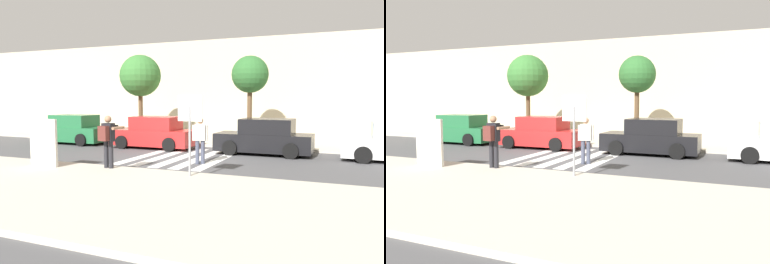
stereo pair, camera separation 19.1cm
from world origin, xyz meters
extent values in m
plane|color=#4C4C4F|center=(0.00, 0.00, 0.00)|extent=(120.00, 120.00, 0.00)
cube|color=beige|center=(0.00, -6.20, 0.07)|extent=(60.00, 6.00, 0.14)
cube|color=beige|center=(0.00, 6.00, 0.07)|extent=(60.00, 4.80, 0.14)
cube|color=beige|center=(0.00, 10.40, 3.03)|extent=(56.00, 4.00, 6.06)
cube|color=silver|center=(-1.60, 0.20, 0.00)|extent=(0.44, 5.20, 0.01)
cube|color=silver|center=(-0.80, 0.20, 0.00)|extent=(0.44, 5.20, 0.01)
cube|color=silver|center=(0.00, 0.20, 0.00)|extent=(0.44, 5.20, 0.01)
cube|color=silver|center=(0.80, 0.20, 0.00)|extent=(0.44, 5.20, 0.01)
cube|color=silver|center=(1.60, 0.20, 0.00)|extent=(0.44, 5.20, 0.01)
cylinder|color=gray|center=(2.01, -3.73, 1.16)|extent=(0.07, 0.07, 2.04)
cube|color=white|center=(2.01, -3.71, 2.13)|extent=(0.76, 0.03, 0.76)
cube|color=red|center=(2.01, -3.70, 2.13)|extent=(0.66, 0.02, 0.66)
cylinder|color=#232328|center=(-1.03, -3.61, 0.58)|extent=(0.15, 0.15, 0.88)
cylinder|color=#232328|center=(-0.83, -3.63, 0.58)|extent=(0.15, 0.15, 0.88)
cube|color=black|center=(-0.93, -3.62, 1.32)|extent=(0.40, 0.27, 0.60)
sphere|color=#A37556|center=(-0.93, -3.62, 1.75)|extent=(0.23, 0.23, 0.23)
cylinder|color=#A37556|center=(-1.16, -3.38, 1.46)|extent=(0.14, 0.59, 0.10)
cylinder|color=#A37556|center=(-0.68, -3.42, 1.46)|extent=(0.14, 0.59, 0.10)
cube|color=black|center=(-0.91, -3.22, 1.49)|extent=(0.15, 0.11, 0.10)
cube|color=#5B2823|center=(-0.95, -3.85, 1.30)|extent=(0.33, 0.22, 0.48)
cylinder|color=#474C60|center=(1.17, -1.04, 0.44)|extent=(0.15, 0.15, 0.88)
cylinder|color=#474C60|center=(1.36, -0.98, 0.44)|extent=(0.15, 0.15, 0.88)
cube|color=silver|center=(1.27, -1.01, 1.18)|extent=(0.44, 0.35, 0.60)
sphere|color=#A37556|center=(1.27, -1.01, 1.61)|extent=(0.23, 0.23, 0.23)
cylinder|color=silver|center=(1.04, -1.09, 1.16)|extent=(0.10, 0.10, 0.58)
cylinder|color=silver|center=(1.49, -0.94, 1.16)|extent=(0.10, 0.10, 0.58)
cube|color=#236B3D|center=(-7.49, 2.30, 0.53)|extent=(4.10, 1.70, 0.76)
cube|color=#236B3D|center=(-7.34, 2.30, 1.23)|extent=(2.20, 1.56, 0.64)
cube|color=slate|center=(-8.41, 2.30, 1.23)|extent=(0.10, 1.50, 0.54)
cube|color=slate|center=(-6.37, 2.30, 1.23)|extent=(0.10, 1.50, 0.51)
cylinder|color=black|center=(-8.76, 1.45, 0.32)|extent=(0.64, 0.22, 0.64)
cylinder|color=black|center=(-8.76, 3.15, 0.32)|extent=(0.64, 0.22, 0.64)
cylinder|color=black|center=(-6.21, 1.45, 0.32)|extent=(0.64, 0.22, 0.64)
cylinder|color=black|center=(-6.21, 3.15, 0.32)|extent=(0.64, 0.22, 0.64)
cube|color=red|center=(-2.50, 2.30, 0.53)|extent=(4.10, 1.70, 0.76)
cube|color=red|center=(-2.35, 2.30, 1.23)|extent=(2.20, 1.56, 0.64)
cube|color=slate|center=(-3.42, 2.30, 1.23)|extent=(0.10, 1.50, 0.54)
cube|color=slate|center=(-1.38, 2.30, 1.23)|extent=(0.10, 1.50, 0.51)
cylinder|color=black|center=(-3.77, 1.45, 0.32)|extent=(0.64, 0.22, 0.64)
cylinder|color=black|center=(-3.77, 3.15, 0.32)|extent=(0.64, 0.22, 0.64)
cylinder|color=black|center=(-1.23, 1.45, 0.32)|extent=(0.64, 0.22, 0.64)
cylinder|color=black|center=(-1.23, 3.15, 0.32)|extent=(0.64, 0.22, 0.64)
cube|color=black|center=(2.92, 2.30, 0.53)|extent=(4.10, 1.70, 0.76)
cube|color=black|center=(3.07, 2.30, 1.23)|extent=(2.20, 1.56, 0.64)
cube|color=slate|center=(2.00, 2.30, 1.23)|extent=(0.10, 1.50, 0.54)
cube|color=slate|center=(4.04, 2.30, 1.23)|extent=(0.10, 1.50, 0.51)
cylinder|color=black|center=(1.65, 1.45, 0.32)|extent=(0.64, 0.22, 0.64)
cylinder|color=black|center=(1.65, 3.15, 0.32)|extent=(0.64, 0.22, 0.64)
cylinder|color=black|center=(4.19, 1.45, 0.32)|extent=(0.64, 0.22, 0.64)
cylinder|color=black|center=(4.19, 3.15, 0.32)|extent=(0.64, 0.22, 0.64)
cube|color=slate|center=(7.19, 2.30, 1.23)|extent=(0.10, 1.50, 0.54)
cylinder|color=black|center=(6.84, 1.45, 0.32)|extent=(0.64, 0.22, 0.64)
cylinder|color=black|center=(6.84, 3.15, 0.32)|extent=(0.64, 0.22, 0.64)
cylinder|color=brown|center=(-4.38, 4.29, 1.57)|extent=(0.24, 0.24, 2.85)
sphere|color=#387533|center=(-4.38, 4.29, 3.68)|extent=(2.28, 2.28, 2.28)
cylinder|color=brown|center=(1.69, 4.68, 1.60)|extent=(0.24, 0.24, 2.93)
sphere|color=#2D662D|center=(1.69, 4.68, 3.62)|extent=(1.85, 1.85, 1.85)
cube|color=beige|center=(-3.13, -4.21, 0.94)|extent=(1.10, 0.10, 1.60)
cube|color=pink|center=(-3.13, -4.15, 0.94)|extent=(0.96, 0.02, 1.46)
camera|label=1|loc=(6.31, -13.77, 2.42)|focal=35.00mm
camera|label=2|loc=(6.48, -13.69, 2.42)|focal=35.00mm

